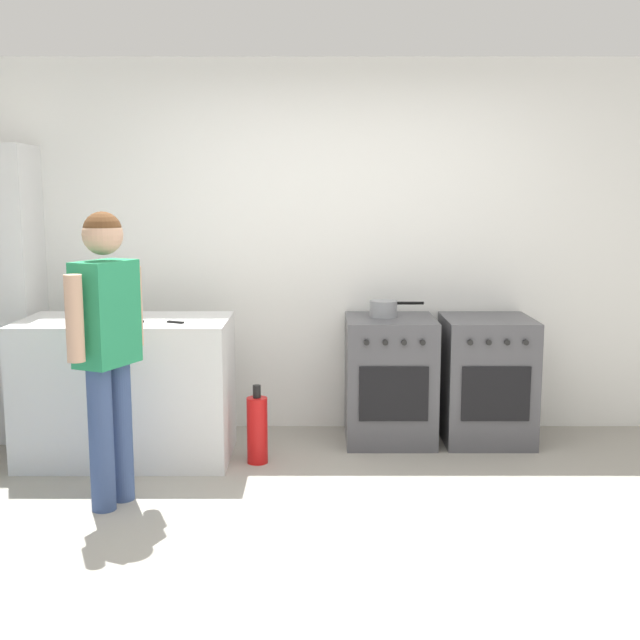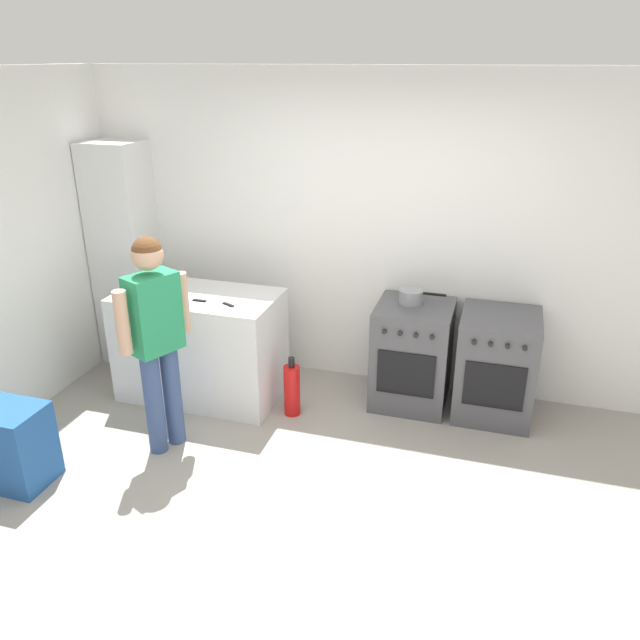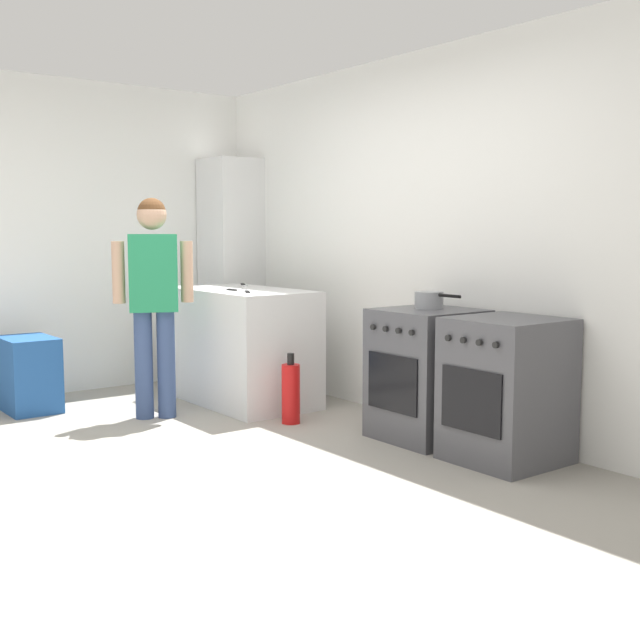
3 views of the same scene
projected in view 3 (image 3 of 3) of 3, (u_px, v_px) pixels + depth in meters
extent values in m
plane|color=gray|center=(186.00, 468.00, 4.60)|extent=(8.00, 8.00, 0.00)
cube|color=white|center=(432.00, 239.00, 5.62)|extent=(6.00, 0.10, 2.60)
cube|color=white|center=(82.00, 237.00, 6.76)|extent=(0.10, 3.10, 2.60)
cube|color=silver|center=(241.00, 346.00, 6.34)|extent=(1.30, 0.70, 0.90)
cube|color=#4C4C51|center=(427.00, 374.00, 5.22)|extent=(0.60, 0.60, 0.85)
cube|color=black|center=(392.00, 383.00, 5.04)|extent=(0.45, 0.01, 0.36)
cylinder|color=black|center=(400.00, 309.00, 5.21)|extent=(0.19, 0.19, 0.01)
cylinder|color=black|center=(430.00, 313.00, 5.00)|extent=(0.19, 0.19, 0.01)
cylinder|color=black|center=(427.00, 307.00, 5.35)|extent=(0.19, 0.19, 0.01)
cylinder|color=black|center=(457.00, 310.00, 5.14)|extent=(0.19, 0.19, 0.01)
cylinder|color=black|center=(373.00, 327.00, 5.14)|extent=(0.04, 0.02, 0.04)
cylinder|color=black|center=(385.00, 329.00, 5.04)|extent=(0.04, 0.02, 0.04)
cylinder|color=black|center=(398.00, 331.00, 4.95)|extent=(0.04, 0.02, 0.04)
cylinder|color=black|center=(412.00, 333.00, 4.86)|extent=(0.04, 0.02, 0.04)
cube|color=#4C4C51|center=(507.00, 390.00, 4.70)|extent=(0.59, 0.60, 0.85)
cube|color=black|center=(471.00, 401.00, 4.52)|extent=(0.44, 0.01, 0.36)
cylinder|color=black|center=(477.00, 318.00, 4.68)|extent=(0.19, 0.19, 0.01)
cylinder|color=black|center=(513.00, 322.00, 4.47)|extent=(0.19, 0.19, 0.01)
cylinder|color=black|center=(504.00, 316.00, 4.83)|extent=(0.19, 0.19, 0.01)
cylinder|color=black|center=(541.00, 319.00, 4.62)|extent=(0.19, 0.19, 0.01)
cylinder|color=black|center=(448.00, 338.00, 4.61)|extent=(0.04, 0.02, 0.04)
cylinder|color=black|center=(463.00, 340.00, 4.52)|extent=(0.04, 0.02, 0.04)
cylinder|color=black|center=(479.00, 343.00, 4.43)|extent=(0.04, 0.02, 0.04)
cylinder|color=black|center=(496.00, 345.00, 4.33)|extent=(0.04, 0.02, 0.04)
cylinder|color=gray|center=(429.00, 300.00, 5.23)|extent=(0.19, 0.19, 0.11)
cylinder|color=black|center=(450.00, 296.00, 5.08)|extent=(0.18, 0.02, 0.02)
cube|color=silver|center=(245.00, 290.00, 6.10)|extent=(0.23, 0.14, 0.01)
cube|color=black|center=(248.00, 292.00, 5.93)|extent=(0.11, 0.07, 0.01)
cube|color=silver|center=(245.00, 286.00, 6.65)|extent=(0.14, 0.09, 0.01)
cube|color=black|center=(243.00, 284.00, 6.77)|extent=(0.11, 0.07, 0.01)
cube|color=silver|center=(222.00, 289.00, 6.26)|extent=(0.20, 0.04, 0.01)
cube|color=black|center=(232.00, 290.00, 6.14)|extent=(0.11, 0.03, 0.01)
cylinder|color=#384C7A|center=(144.00, 365.00, 5.78)|extent=(0.13, 0.13, 0.78)
cylinder|color=#384C7A|center=(166.00, 364.00, 5.82)|extent=(0.13, 0.13, 0.78)
cube|color=#268C59|center=(153.00, 273.00, 5.73)|extent=(0.32, 0.39, 0.55)
cylinder|color=tan|center=(118.00, 272.00, 5.67)|extent=(0.09, 0.09, 0.44)
cylinder|color=tan|center=(187.00, 272.00, 5.78)|extent=(0.09, 0.09, 0.44)
sphere|color=tan|center=(152.00, 215.00, 5.68)|extent=(0.21, 0.21, 0.21)
sphere|color=brown|center=(152.00, 212.00, 5.68)|extent=(0.20, 0.20, 0.20)
cylinder|color=red|center=(291.00, 394.00, 5.65)|extent=(0.13, 0.13, 0.42)
cylinder|color=black|center=(291.00, 359.00, 5.62)|extent=(0.05, 0.05, 0.08)
cube|color=#235193|center=(29.00, 392.00, 6.05)|extent=(0.52, 0.36, 0.28)
cube|color=#235193|center=(28.00, 356.00, 6.02)|extent=(0.52, 0.36, 0.28)
cube|color=silver|center=(231.00, 270.00, 7.32)|extent=(0.48, 0.44, 2.00)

